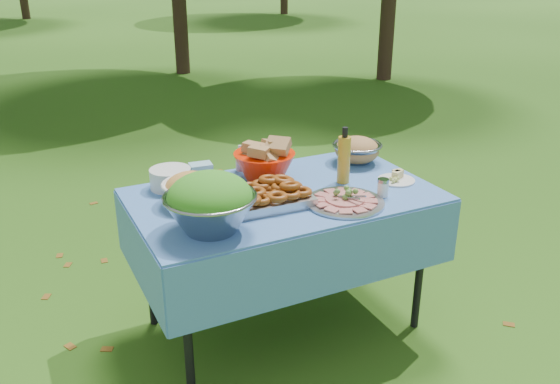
# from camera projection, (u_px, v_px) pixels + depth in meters

# --- Properties ---
(ground) EXTENTS (80.00, 80.00, 0.00)m
(ground) POSITION_uv_depth(u_px,v_px,m) (284.00, 324.00, 3.18)
(ground) COLOR #18370A
(ground) RESTS_ON ground
(picnic_table) EXTENTS (1.46, 0.86, 0.76)m
(picnic_table) POSITION_uv_depth(u_px,v_px,m) (284.00, 262.00, 3.03)
(picnic_table) COLOR #84B9FF
(picnic_table) RESTS_ON ground
(salad_bowl) EXTENTS (0.46, 0.46, 0.26)m
(salad_bowl) POSITION_uv_depth(u_px,v_px,m) (210.00, 203.00, 2.46)
(salad_bowl) COLOR gray
(salad_bowl) RESTS_ON picnic_table
(pasta_bowl_white) EXTENTS (0.35, 0.35, 0.15)m
(pasta_bowl_white) POSITION_uv_depth(u_px,v_px,m) (191.00, 188.00, 2.75)
(pasta_bowl_white) COLOR white
(pasta_bowl_white) RESTS_ON picnic_table
(plate_stack) EXTENTS (0.23, 0.23, 0.10)m
(plate_stack) POSITION_uv_depth(u_px,v_px,m) (171.00, 178.00, 2.94)
(plate_stack) COLOR white
(plate_stack) RESTS_ON picnic_table
(wipes_box) EXTENTS (0.12, 0.09, 0.10)m
(wipes_box) POSITION_uv_depth(u_px,v_px,m) (201.00, 173.00, 3.00)
(wipes_box) COLOR #94D0E2
(wipes_box) RESTS_ON picnic_table
(sanitizer_bottle) EXTENTS (0.05, 0.05, 0.14)m
(sanitizer_bottle) POSITION_uv_depth(u_px,v_px,m) (240.00, 158.00, 3.16)
(sanitizer_bottle) COLOR pink
(sanitizer_bottle) RESTS_ON picnic_table
(bread_bowl) EXTENTS (0.32, 0.32, 0.21)m
(bread_bowl) POSITION_uv_depth(u_px,v_px,m) (264.00, 159.00, 3.04)
(bread_bowl) COLOR #F52404
(bread_bowl) RESTS_ON picnic_table
(pasta_bowl_steel) EXTENTS (0.27, 0.27, 0.14)m
(pasta_bowl_steel) POSITION_uv_depth(u_px,v_px,m) (357.00, 149.00, 3.29)
(pasta_bowl_steel) COLOR gray
(pasta_bowl_steel) RESTS_ON picnic_table
(fried_tray) EXTENTS (0.39, 0.29, 0.09)m
(fried_tray) POSITION_uv_depth(u_px,v_px,m) (269.00, 195.00, 2.75)
(fried_tray) COLOR silver
(fried_tray) RESTS_ON picnic_table
(charcuterie_platter) EXTENTS (0.38, 0.38, 0.08)m
(charcuterie_platter) POSITION_uv_depth(u_px,v_px,m) (345.00, 195.00, 2.76)
(charcuterie_platter) COLOR #A0A1A7
(charcuterie_platter) RESTS_ON picnic_table
(oil_bottle) EXTENTS (0.08, 0.08, 0.29)m
(oil_bottle) POSITION_uv_depth(u_px,v_px,m) (344.00, 155.00, 2.97)
(oil_bottle) COLOR gold
(oil_bottle) RESTS_ON picnic_table
(cheese_plate) EXTENTS (0.24, 0.24, 0.05)m
(cheese_plate) POSITION_uv_depth(u_px,v_px,m) (397.00, 176.00, 3.03)
(cheese_plate) COLOR white
(cheese_plate) RESTS_ON picnic_table
(shaker) EXTENTS (0.06, 0.06, 0.09)m
(shaker) POSITION_uv_depth(u_px,v_px,m) (383.00, 188.00, 2.84)
(shaker) COLOR white
(shaker) RESTS_ON picnic_table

